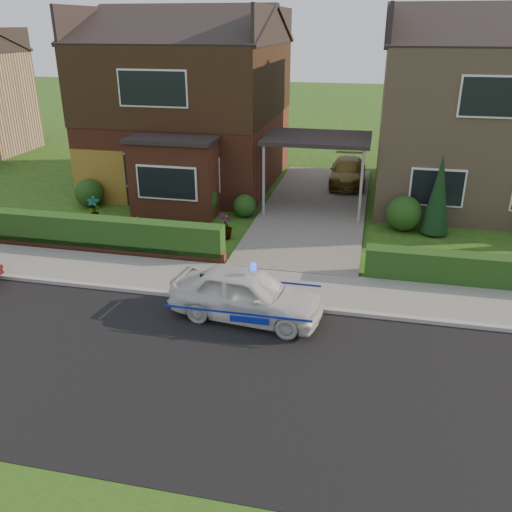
# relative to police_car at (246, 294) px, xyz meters

# --- Properties ---
(ground) EXTENTS (120.00, 120.00, 0.00)m
(ground) POSITION_rel_police_car_xyz_m (0.62, -2.40, -0.62)
(ground) COLOR #214C14
(ground) RESTS_ON ground
(road) EXTENTS (60.00, 6.00, 0.02)m
(road) POSITION_rel_police_car_xyz_m (0.62, -2.40, -0.62)
(road) COLOR black
(road) RESTS_ON ground
(kerb) EXTENTS (60.00, 0.16, 0.12)m
(kerb) POSITION_rel_police_car_xyz_m (0.62, 0.65, -0.56)
(kerb) COLOR #9E9993
(kerb) RESTS_ON ground
(sidewalk) EXTENTS (60.00, 2.00, 0.10)m
(sidewalk) POSITION_rel_police_car_xyz_m (0.62, 1.70, -0.57)
(sidewalk) COLOR slate
(sidewalk) RESTS_ON ground
(driveway) EXTENTS (3.80, 12.00, 0.12)m
(driveway) POSITION_rel_police_car_xyz_m (0.62, 8.60, -0.56)
(driveway) COLOR #666059
(driveway) RESTS_ON ground
(house_left) EXTENTS (7.50, 9.53, 7.25)m
(house_left) POSITION_rel_police_car_xyz_m (-5.16, 11.50, 3.19)
(house_left) COLOR brown
(house_left) RESTS_ON ground
(house_right) EXTENTS (7.50, 8.06, 7.25)m
(house_right) POSITION_rel_police_car_xyz_m (6.42, 11.59, 3.04)
(house_right) COLOR #987A5D
(house_right) RESTS_ON ground
(carport_link) EXTENTS (3.80, 3.00, 2.77)m
(carport_link) POSITION_rel_police_car_xyz_m (0.62, 8.55, 2.03)
(carport_link) COLOR black
(carport_link) RESTS_ON ground
(garage_door) EXTENTS (2.20, 0.10, 2.10)m
(garage_door) POSITION_rel_police_car_xyz_m (-7.63, 7.56, 0.43)
(garage_door) COLOR olive
(garage_door) RESTS_ON ground
(dwarf_wall) EXTENTS (7.70, 0.25, 0.36)m
(dwarf_wall) POSITION_rel_police_car_xyz_m (-5.18, 2.90, -0.44)
(dwarf_wall) COLOR brown
(dwarf_wall) RESTS_ON ground
(hedge_left) EXTENTS (7.50, 0.55, 0.90)m
(hedge_left) POSITION_rel_police_car_xyz_m (-5.18, 3.05, -0.62)
(hedge_left) COLOR #113613
(hedge_left) RESTS_ON ground
(hedge_right) EXTENTS (7.50, 0.55, 0.80)m
(hedge_right) POSITION_rel_police_car_xyz_m (6.42, 2.95, -0.62)
(hedge_right) COLOR #113613
(hedge_right) RESTS_ON ground
(shrub_left_far) EXTENTS (1.08, 1.08, 1.08)m
(shrub_left_far) POSITION_rel_police_car_xyz_m (-7.88, 7.10, -0.08)
(shrub_left_far) COLOR #113613
(shrub_left_far) RESTS_ON ground
(shrub_left_mid) EXTENTS (1.32, 1.32, 1.32)m
(shrub_left_mid) POSITION_rel_police_car_xyz_m (-3.38, 6.90, 0.04)
(shrub_left_mid) COLOR #113613
(shrub_left_mid) RESTS_ON ground
(shrub_left_near) EXTENTS (0.84, 0.84, 0.84)m
(shrub_left_near) POSITION_rel_police_car_xyz_m (-1.78, 7.20, -0.20)
(shrub_left_near) COLOR #113613
(shrub_left_near) RESTS_ON ground
(shrub_right_near) EXTENTS (1.20, 1.20, 1.20)m
(shrub_right_near) POSITION_rel_police_car_xyz_m (3.82, 7.00, -0.02)
(shrub_right_near) COLOR #113613
(shrub_right_near) RESTS_ON ground
(conifer_a) EXTENTS (0.90, 0.90, 2.60)m
(conifer_a) POSITION_rel_police_car_xyz_m (4.82, 6.80, 0.68)
(conifer_a) COLOR black
(conifer_a) RESTS_ON ground
(police_car) EXTENTS (3.35, 3.79, 1.41)m
(police_car) POSITION_rel_police_car_xyz_m (0.00, 0.00, 0.00)
(police_car) COLOR silver
(police_car) RESTS_ON ground
(driveway_car) EXTENTS (1.59, 3.70, 1.06)m
(driveway_car) POSITION_rel_police_car_xyz_m (1.62, 12.10, 0.03)
(driveway_car) COLOR brown
(driveway_car) RESTS_ON driveway
(potted_plant_a) EXTENTS (0.52, 0.45, 0.82)m
(potted_plant_a) POSITION_rel_police_car_xyz_m (-7.00, 5.77, -0.21)
(potted_plant_a) COLOR gray
(potted_plant_a) RESTS_ON ground
(potted_plant_b) EXTENTS (0.50, 0.46, 0.72)m
(potted_plant_b) POSITION_rel_police_car_xyz_m (-4.83, 4.39, -0.26)
(potted_plant_b) COLOR gray
(potted_plant_b) RESTS_ON ground
(potted_plant_c) EXTENTS (0.52, 0.52, 0.84)m
(potted_plant_c) POSITION_rel_police_car_xyz_m (-1.88, 4.92, -0.20)
(potted_plant_c) COLOR gray
(potted_plant_c) RESTS_ON ground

